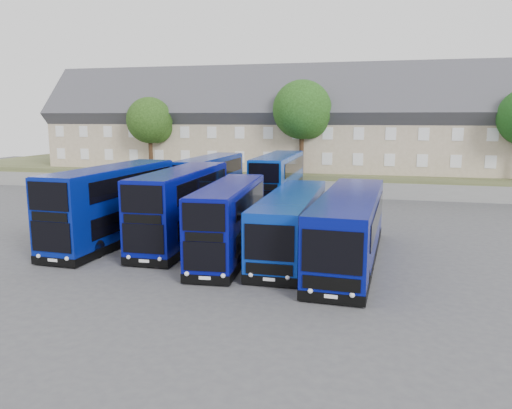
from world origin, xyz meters
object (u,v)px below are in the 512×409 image
at_px(tree_west, 151,122).
at_px(tree_mid, 304,112).
at_px(dd_front_left, 113,206).
at_px(dd_front_mid, 182,207).
at_px(coach_east_a, 291,224).

height_order(tree_west, tree_mid, tree_mid).
distance_m(dd_front_left, dd_front_mid, 4.27).
relative_size(dd_front_left, tree_mid, 1.26).
xyz_separation_m(dd_front_left, tree_mid, (8.37, 22.29, 5.82)).
distance_m(tree_west, tree_mid, 16.04).
height_order(coach_east_a, tree_west, tree_west).
bearing_deg(tree_mid, coach_east_a, -83.13).
bearing_deg(dd_front_mid, dd_front_left, -170.59).
xyz_separation_m(dd_front_mid, tree_mid, (4.18, 21.49, 5.89)).
relative_size(coach_east_a, tree_mid, 1.35).
xyz_separation_m(dd_front_left, coach_east_a, (11.05, 0.07, -0.60)).
xyz_separation_m(dd_front_left, tree_west, (-7.63, 21.79, 4.80)).
bearing_deg(dd_front_mid, tree_west, 117.95).
bearing_deg(tree_west, dd_front_mid, -60.61).
bearing_deg(coach_east_a, dd_front_mid, 173.39).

